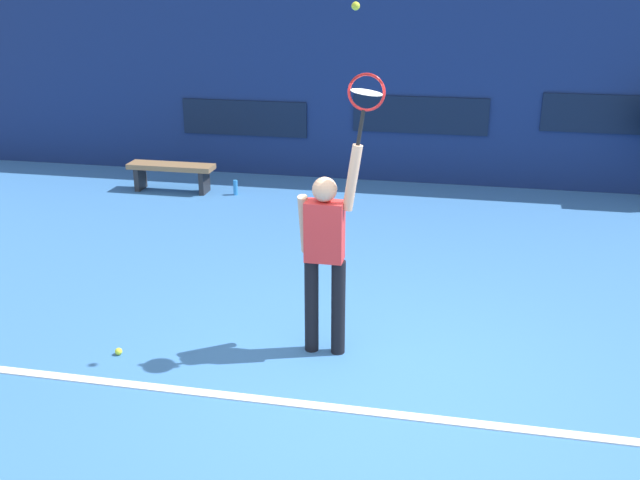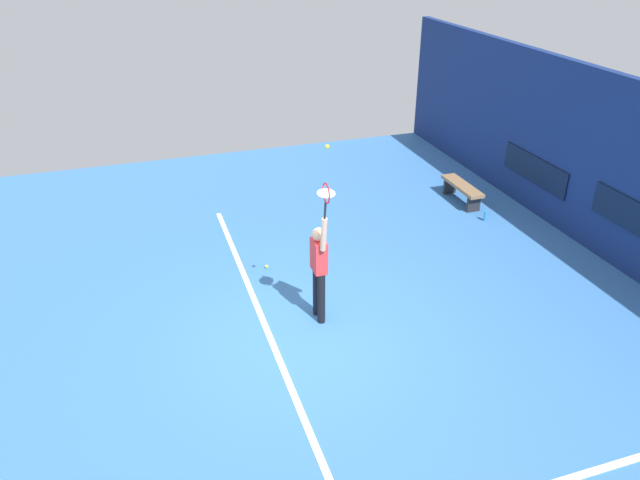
{
  "view_description": "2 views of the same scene",
  "coord_description": "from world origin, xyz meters",
  "px_view_note": "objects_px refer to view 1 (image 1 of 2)",
  "views": [
    {
      "loc": [
        0.7,
        -5.45,
        3.35
      ],
      "look_at": [
        -0.55,
        0.75,
        0.98
      ],
      "focal_mm": 40.31,
      "sensor_mm": 36.0,
      "label": 1
    },
    {
      "loc": [
        7.5,
        -2.19,
        5.92
      ],
      "look_at": [
        -0.52,
        0.45,
        1.43
      ],
      "focal_mm": 33.77,
      "sensor_mm": 36.0,
      "label": 2
    }
  ],
  "objects_px": {
    "water_bottle": "(235,187)",
    "spare_ball": "(119,351)",
    "tennis_player": "(325,251)",
    "court_bench": "(171,171)",
    "tennis_racket": "(366,96)",
    "tennis_ball": "(356,6)"
  },
  "relations": [
    {
      "from": "water_bottle",
      "to": "court_bench",
      "type": "bearing_deg",
      "value": -180.0
    },
    {
      "from": "court_bench",
      "to": "tennis_player",
      "type": "bearing_deg",
      "value": -53.67
    },
    {
      "from": "tennis_player",
      "to": "tennis_ball",
      "type": "xyz_separation_m",
      "value": [
        0.23,
        0.04,
        2.08
      ]
    },
    {
      "from": "tennis_ball",
      "to": "spare_ball",
      "type": "bearing_deg",
      "value": -166.61
    },
    {
      "from": "water_bottle",
      "to": "spare_ball",
      "type": "xyz_separation_m",
      "value": [
        0.49,
        -5.12,
        -0.09
      ]
    },
    {
      "from": "tennis_player",
      "to": "spare_ball",
      "type": "bearing_deg",
      "value": -166.27
    },
    {
      "from": "tennis_player",
      "to": "water_bottle",
      "type": "height_order",
      "value": "tennis_player"
    },
    {
      "from": "tennis_racket",
      "to": "tennis_ball",
      "type": "height_order",
      "value": "tennis_ball"
    },
    {
      "from": "tennis_player",
      "to": "water_bottle",
      "type": "distance_m",
      "value": 5.3
    },
    {
      "from": "water_bottle",
      "to": "tennis_racket",
      "type": "bearing_deg",
      "value": -59.98
    },
    {
      "from": "tennis_player",
      "to": "spare_ball",
      "type": "distance_m",
      "value": 2.16
    },
    {
      "from": "water_bottle",
      "to": "spare_ball",
      "type": "distance_m",
      "value": 5.14
    },
    {
      "from": "court_bench",
      "to": "water_bottle",
      "type": "xyz_separation_m",
      "value": [
        1.07,
        0.0,
        -0.22
      ]
    },
    {
      "from": "tennis_player",
      "to": "court_bench",
      "type": "xyz_separation_m",
      "value": [
        -3.43,
        4.66,
        -0.67
      ]
    },
    {
      "from": "tennis_player",
      "to": "tennis_racket",
      "type": "xyz_separation_m",
      "value": [
        0.34,
        -0.0,
        1.38
      ]
    },
    {
      "from": "tennis_ball",
      "to": "tennis_racket",
      "type": "bearing_deg",
      "value": -24.99
    },
    {
      "from": "court_bench",
      "to": "spare_ball",
      "type": "distance_m",
      "value": 5.36
    },
    {
      "from": "tennis_racket",
      "to": "spare_ball",
      "type": "bearing_deg",
      "value": -168.42
    },
    {
      "from": "tennis_racket",
      "to": "court_bench",
      "type": "bearing_deg",
      "value": 128.9
    },
    {
      "from": "tennis_ball",
      "to": "water_bottle",
      "type": "relative_size",
      "value": 0.28
    },
    {
      "from": "court_bench",
      "to": "tennis_ball",
      "type": "bearing_deg",
      "value": -51.59
    },
    {
      "from": "tennis_racket",
      "to": "tennis_ball",
      "type": "bearing_deg",
      "value": 155.01
    }
  ]
}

